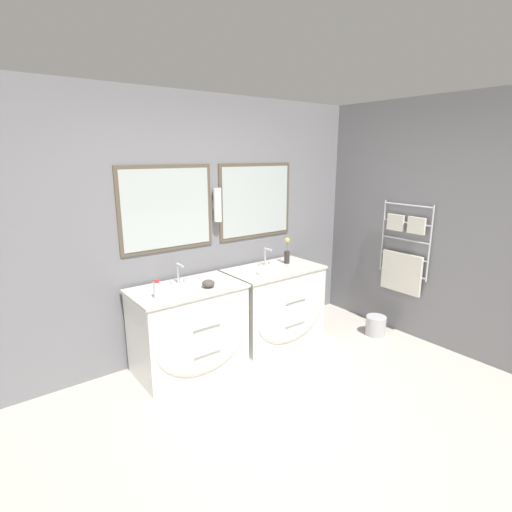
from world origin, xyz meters
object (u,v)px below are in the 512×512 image
waste_bin (376,325)px  vanity_right (276,304)px  toiletry_bottle (157,289)px  vanity_left (190,329)px  amenity_bowl (208,284)px  flower_vase (287,253)px

waste_bin → vanity_right: bearing=148.3°
toiletry_bottle → waste_bin: 2.56m
vanity_left → vanity_right: (1.06, 0.00, 0.00)m
amenity_bowl → vanity_left: bearing=152.2°
vanity_left → flower_vase: bearing=4.6°
vanity_right → amenity_bowl: (-0.90, -0.09, 0.44)m
amenity_bowl → flower_vase: flower_vase is taller
toiletry_bottle → vanity_left: bearing=10.5°
flower_vase → waste_bin: bearing=-43.6°
waste_bin → amenity_bowl: bearing=164.5°
vanity_left → waste_bin: (2.05, -0.61, -0.30)m
vanity_right → toiletry_bottle: (-1.39, -0.06, 0.48)m
toiletry_bottle → flower_vase: (1.63, 0.17, 0.04)m
waste_bin → toiletry_bottle: bearing=167.0°
amenity_bowl → toiletry_bottle: bearing=177.1°
toiletry_bottle → amenity_bowl: (0.49, -0.02, -0.04)m
vanity_left → toiletry_bottle: (-0.33, -0.06, 0.48)m
amenity_bowl → flower_vase: bearing=9.5°
amenity_bowl → waste_bin: 2.09m
vanity_right → amenity_bowl: 1.00m
vanity_left → flower_vase: flower_vase is taller
vanity_right → toiletry_bottle: toiletry_bottle is taller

